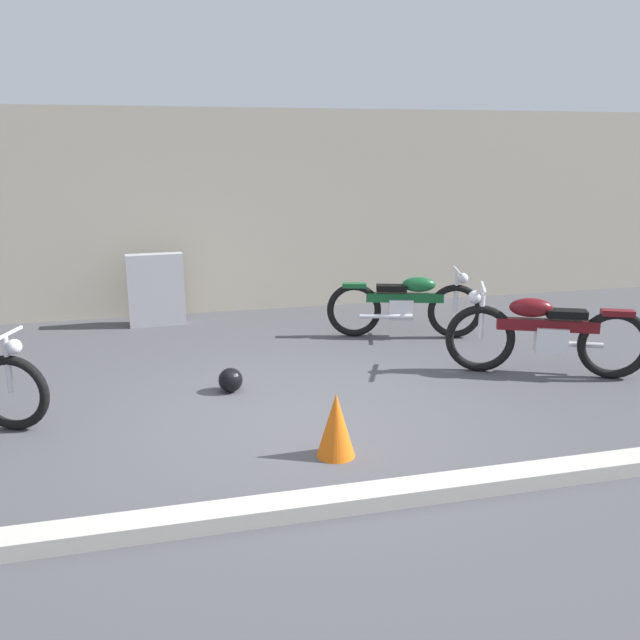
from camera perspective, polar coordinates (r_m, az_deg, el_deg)
name	(u,v)px	position (r m, az deg, el deg)	size (l,w,h in m)	color
ground_plane	(295,419)	(6.36, -2.12, -8.46)	(40.00, 40.00, 0.00)	#47474C
building_wall	(233,212)	(10.34, -7.48, 9.15)	(18.00, 0.30, 3.02)	#B2A893
curb_strip	(343,500)	(4.91, 2.00, -15.14)	(18.00, 0.24, 0.12)	#B7B2A8
stone_marker	(156,290)	(9.71, -13.83, 2.51)	(0.78, 0.20, 1.03)	#9E9EA3
helmet	(231,380)	(7.05, -7.65, -5.10)	(0.25, 0.25, 0.25)	black
traffic_cone	(336,425)	(5.55, 1.37, -8.94)	(0.32, 0.32, 0.55)	orange
motorcycle_green	(406,305)	(8.92, 7.35, 1.31)	(2.00, 0.81, 0.93)	black
motorcycle_maroon	(545,334)	(7.79, 18.65, -1.12)	(2.05, 1.07, 0.99)	black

